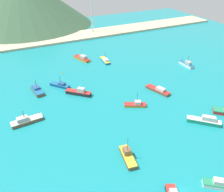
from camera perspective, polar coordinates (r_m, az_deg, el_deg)
The scene contains 16 objects.
ground at distance 73.72m, azimuth 2.23°, elevation -6.28°, with size 260.00×280.00×0.50m.
fishing_boat_0 at distance 61.20m, azimuth 26.92°, elevation -19.85°, with size 9.08×7.57×5.06m.
fishing_boat_3 at distance 114.08m, azimuth -1.79°, elevation 9.23°, with size 3.27×9.30×4.93m.
fishing_boat_4 at distance 86.69m, azimuth -8.57°, elevation 0.96°, with size 9.06×8.58×3.06m.
fishing_boat_6 at distance 93.71m, azimuth -13.26°, elevation 2.80°, with size 7.28×8.13×4.81m.
fishing_boat_7 at distance 76.98m, azimuth -21.35°, elevation -5.91°, with size 10.11×3.55×4.72m.
fishing_boat_8 at distance 115.07m, azimuth 18.77°, elevation 7.84°, with size 2.34×8.33×5.37m.
fishing_boat_10 at distance 79.92m, azimuth 6.14°, elevation -2.15°, with size 8.08×5.73×5.63m.
fishing_boat_11 at distance 77.42m, azimuth 22.88°, elevation -5.90°, with size 9.20×8.80×2.95m.
fishing_boat_12 at distance 92.41m, azimuth -18.79°, elevation 1.46°, with size 4.17×8.97×5.43m.
fishing_boat_13 at distance 117.06m, azimuth -7.72°, elevation 9.69°, with size 6.27×10.84×6.02m.
fishing_boat_14 at distance 89.70m, azimuth 11.88°, elevation 1.55°, with size 6.00×10.65×2.11m.
fishing_boat_15 at distance 61.01m, azimuth 4.05°, elevation -15.17°, with size 3.73×8.16×7.04m.
buoy_0 at distance 105.02m, azimuth -12.58°, elevation 5.90°, with size 0.61×0.61×0.61m.
beach_strip at distance 150.47m, azimuth -14.58°, elevation 14.07°, with size 247.00×18.61×1.20m, color #C6B793.
radio_tower at distance 155.83m, azimuth -5.29°, elevation 22.30°, with size 3.60×2.88×35.96m.
Camera 1 is at (-27.61, -20.26, 46.07)m, focal length 35.35 mm.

